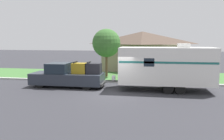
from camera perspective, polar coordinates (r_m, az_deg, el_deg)
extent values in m
plane|color=#2D2D33|center=(15.14, 0.68, -6.08)|extent=(120.00, 120.00, 0.00)
cube|color=#ADADA8|center=(18.76, 2.44, -3.15)|extent=(80.00, 0.30, 0.14)
cube|color=#3D6B33|center=(22.34, 3.59, -1.53)|extent=(80.00, 7.00, 0.03)
cube|color=gray|center=(27.90, 7.84, 3.52)|extent=(9.06, 6.72, 3.16)
pyramid|color=#4C3D33|center=(27.82, 7.93, 8.36)|extent=(9.79, 7.26, 1.54)
cube|color=#4C3828|center=(24.63, 7.59, 1.72)|extent=(1.00, 0.06, 2.10)
cylinder|color=black|center=(17.60, -18.33, -3.16)|extent=(0.81, 0.28, 0.81)
cylinder|color=black|center=(19.02, -16.06, -2.27)|extent=(0.81, 0.28, 0.81)
cylinder|color=black|center=(16.21, -6.59, -3.72)|extent=(0.81, 0.28, 0.81)
cylinder|color=black|center=(17.75, -5.14, -2.70)|extent=(0.81, 0.28, 0.81)
cube|color=#282D38|center=(17.97, -15.26, -2.02)|extent=(3.15, 1.98, 0.86)
cube|color=#19232D|center=(17.63, -13.68, 0.54)|extent=(1.64, 1.82, 0.78)
cube|color=#282D38|center=(17.00, -6.58, -2.35)|extent=(2.49, 1.98, 0.86)
cube|color=#333333|center=(16.74, -2.27, -3.53)|extent=(0.12, 1.78, 0.20)
cube|color=olive|center=(17.03, -8.40, 0.46)|extent=(1.14, 0.83, 0.80)
cube|color=black|center=(17.09, -9.60, 2.08)|extent=(0.10, 0.92, 0.08)
cube|color=black|center=(16.73, -4.83, 0.39)|extent=(1.14, 0.83, 0.80)
cube|color=black|center=(16.77, -6.06, 2.04)|extent=(0.10, 0.92, 0.08)
cylinder|color=black|center=(15.39, 14.49, -4.75)|extent=(0.71, 0.22, 0.71)
cylinder|color=black|center=(17.54, 13.88, -3.20)|extent=(0.71, 0.22, 0.71)
cylinder|color=black|center=(15.48, 17.38, -4.79)|extent=(0.71, 0.22, 0.71)
cylinder|color=black|center=(17.62, 16.41, -3.24)|extent=(0.71, 0.22, 0.71)
cube|color=silver|center=(16.22, 13.84, 1.16)|extent=(6.63, 2.48, 2.60)
cube|color=#1E6660|center=(14.95, 14.24, 1.85)|extent=(6.49, 0.01, 0.14)
cube|color=#383838|center=(16.57, 0.24, -2.85)|extent=(1.10, 0.12, 0.10)
cylinder|color=silver|center=(16.52, 0.43, -2.07)|extent=(0.28, 0.28, 0.36)
cube|color=silver|center=(16.26, 18.23, 6.11)|extent=(0.80, 0.68, 0.28)
cube|color=#19232D|center=(14.90, 9.66, 1.96)|extent=(0.70, 0.01, 0.56)
cylinder|color=brown|center=(20.31, -10.20, -0.98)|extent=(0.09, 0.09, 1.15)
cube|color=black|center=(20.22, -10.25, 0.94)|extent=(0.48, 0.20, 0.22)
cylinder|color=brown|center=(21.76, -1.44, 1.26)|extent=(0.24, 0.24, 2.31)
sphere|color=#38662D|center=(21.62, -1.46, 7.06)|extent=(2.78, 2.78, 2.78)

